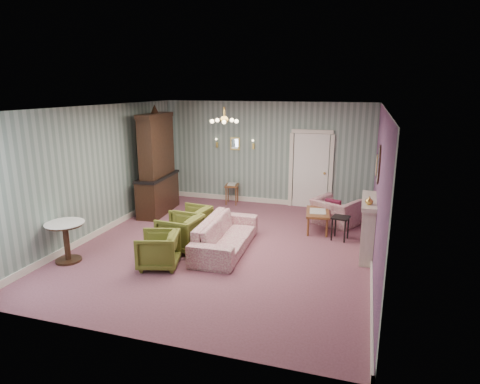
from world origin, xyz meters
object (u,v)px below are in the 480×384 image
(coffee_table, at_px, (317,221))
(side_table_black, at_px, (340,228))
(olive_chair_b, at_px, (180,231))
(olive_chair_c, at_px, (191,220))
(pedestal_table, at_px, (67,242))
(dresser, at_px, (157,161))
(olive_chair_a, at_px, (158,248))
(wingback_chair, at_px, (336,207))
(fireplace, at_px, (368,227))
(sofa_chintz, at_px, (226,229))

(coffee_table, height_order, side_table_black, side_table_black)
(olive_chair_b, xyz_separation_m, coffee_table, (2.58, 1.97, -0.16))
(coffee_table, bearing_deg, olive_chair_c, -155.64)
(olive_chair_b, distance_m, olive_chair_c, 0.77)
(pedestal_table, bearing_deg, side_table_black, 28.98)
(dresser, bearing_deg, olive_chair_a, -66.14)
(olive_chair_b, relative_size, coffee_table, 0.85)
(olive_chair_a, xyz_separation_m, coffee_table, (2.60, 2.89, -0.13))
(olive_chair_c, distance_m, wingback_chair, 3.52)
(olive_chair_b, bearing_deg, fireplace, 107.86)
(wingback_chair, height_order, fireplace, fireplace)
(olive_chair_a, distance_m, olive_chair_c, 1.69)
(olive_chair_c, height_order, fireplace, fireplace)
(olive_chair_c, relative_size, pedestal_table, 0.95)
(olive_chair_c, bearing_deg, olive_chair_b, 13.10)
(fireplace, distance_m, side_table_black, 0.94)
(sofa_chintz, xyz_separation_m, wingback_chair, (2.04, 2.31, -0.00))
(olive_chair_c, xyz_separation_m, dresser, (-1.59, 1.42, 1.02))
(wingback_chair, relative_size, coffee_table, 1.06)
(olive_chair_a, distance_m, fireplace, 4.11)
(olive_chair_a, height_order, pedestal_table, pedestal_table)
(olive_chair_c, distance_m, sofa_chintz, 1.12)
(wingback_chair, bearing_deg, coffee_table, 85.45)
(side_table_black, xyz_separation_m, pedestal_table, (-4.94, -2.74, 0.13))
(olive_chair_a, distance_m, olive_chair_b, 0.92)
(dresser, distance_m, pedestal_table, 3.55)
(pedestal_table, bearing_deg, coffee_table, 35.99)
(sofa_chintz, distance_m, side_table_black, 2.57)
(side_table_black, bearing_deg, fireplace, -50.41)
(sofa_chintz, relative_size, dresser, 0.80)
(dresser, bearing_deg, side_table_black, -12.08)
(olive_chair_b, bearing_deg, olive_chair_a, 4.05)
(dresser, distance_m, fireplace, 5.60)
(olive_chair_b, bearing_deg, side_table_black, 121.01)
(olive_chair_b, distance_m, fireplace, 3.79)
(wingback_chair, xyz_separation_m, side_table_black, (0.18, -1.03, -0.17))
(olive_chair_b, xyz_separation_m, sofa_chintz, (0.91, 0.24, 0.04))
(fireplace, height_order, coffee_table, fireplace)
(olive_chair_a, bearing_deg, pedestal_table, -96.35)
(olive_chair_a, bearing_deg, coffee_table, 122.24)
(olive_chair_c, bearing_deg, wingback_chair, 127.25)
(wingback_chair, height_order, pedestal_table, wingback_chair)
(wingback_chair, bearing_deg, olive_chair_a, 77.35)
(olive_chair_b, xyz_separation_m, pedestal_table, (-1.81, -1.22, -0.00))
(olive_chair_a, height_order, olive_chair_b, olive_chair_b)
(olive_chair_c, height_order, coffee_table, olive_chair_c)
(olive_chair_b, distance_m, dresser, 2.93)
(olive_chair_c, xyz_separation_m, pedestal_table, (-1.73, -1.98, 0.02))
(dresser, relative_size, fireplace, 2.00)
(olive_chair_a, xyz_separation_m, fireplace, (3.71, 1.76, 0.21))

